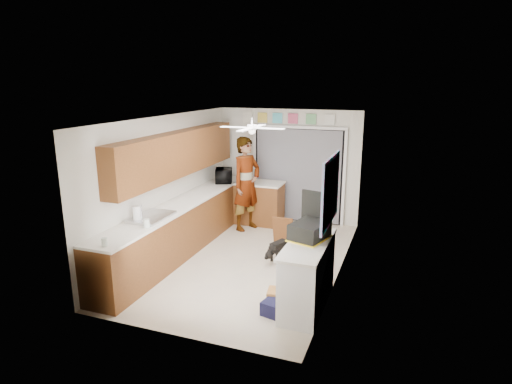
% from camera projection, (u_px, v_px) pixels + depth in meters
% --- Properties ---
extents(floor, '(5.00, 5.00, 0.00)m').
position_uv_depth(floor, '(248.00, 260.00, 7.62)').
color(floor, '#C2B29C').
rests_on(floor, ground).
extents(ceiling, '(5.00, 5.00, 0.00)m').
position_uv_depth(ceiling, '(248.00, 118.00, 6.99)').
color(ceiling, white).
rests_on(ceiling, ground).
extents(wall_back, '(3.20, 0.00, 3.20)m').
position_uv_depth(wall_back, '(288.00, 166.00, 9.58)').
color(wall_back, silver).
rests_on(wall_back, ground).
extents(wall_front, '(3.20, 0.00, 3.20)m').
position_uv_depth(wall_front, '(172.00, 242.00, 5.03)').
color(wall_front, silver).
rests_on(wall_front, ground).
extents(wall_left, '(0.00, 5.00, 5.00)m').
position_uv_depth(wall_left, '(167.00, 184.00, 7.83)').
color(wall_left, silver).
rests_on(wall_left, ground).
extents(wall_right, '(0.00, 5.00, 5.00)m').
position_uv_depth(wall_right, '(342.00, 200.00, 6.78)').
color(wall_right, silver).
rests_on(wall_right, ground).
extents(left_base_cabinets, '(0.60, 4.80, 0.90)m').
position_uv_depth(left_base_cabinets, '(183.00, 228.00, 7.94)').
color(left_base_cabinets, brown).
rests_on(left_base_cabinets, floor).
extents(left_countertop, '(0.62, 4.80, 0.04)m').
position_uv_depth(left_countertop, '(182.00, 203.00, 7.81)').
color(left_countertop, white).
rests_on(left_countertop, left_base_cabinets).
extents(upper_cabinets, '(0.32, 4.00, 0.80)m').
position_uv_depth(upper_cabinets, '(178.00, 154.00, 7.82)').
color(upper_cabinets, brown).
rests_on(upper_cabinets, wall_left).
extents(sink_basin, '(0.50, 0.76, 0.06)m').
position_uv_depth(sink_basin, '(151.00, 217.00, 6.90)').
color(sink_basin, silver).
rests_on(sink_basin, left_countertop).
extents(faucet, '(0.03, 0.03, 0.22)m').
position_uv_depth(faucet, '(141.00, 211.00, 6.93)').
color(faucet, silver).
rests_on(faucet, left_countertop).
extents(peninsula_base, '(1.00, 0.60, 0.90)m').
position_uv_depth(peninsula_base, '(259.00, 204.00, 9.49)').
color(peninsula_base, brown).
rests_on(peninsula_base, floor).
extents(peninsula_top, '(1.04, 0.64, 0.04)m').
position_uv_depth(peninsula_top, '(259.00, 183.00, 9.37)').
color(peninsula_top, white).
rests_on(peninsula_top, peninsula_base).
extents(back_opening_recess, '(2.00, 0.06, 2.10)m').
position_uv_depth(back_opening_recess, '(298.00, 175.00, 9.52)').
color(back_opening_recess, black).
rests_on(back_opening_recess, wall_back).
extents(curtain_panel, '(1.90, 0.03, 2.05)m').
position_uv_depth(curtain_panel, '(298.00, 176.00, 9.48)').
color(curtain_panel, gray).
rests_on(curtain_panel, wall_back).
extents(door_trim_left, '(0.06, 0.04, 2.10)m').
position_uv_depth(door_trim_left, '(255.00, 172.00, 9.83)').
color(door_trim_left, white).
rests_on(door_trim_left, wall_back).
extents(door_trim_right, '(0.06, 0.04, 2.10)m').
position_uv_depth(door_trim_right, '(344.00, 179.00, 9.16)').
color(door_trim_right, white).
rests_on(door_trim_right, wall_back).
extents(door_trim_head, '(2.10, 0.04, 0.06)m').
position_uv_depth(door_trim_head, '(299.00, 127.00, 9.22)').
color(door_trim_head, white).
rests_on(door_trim_head, wall_back).
extents(header_frame_0, '(0.22, 0.02, 0.22)m').
position_uv_depth(header_frame_0, '(262.00, 118.00, 9.49)').
color(header_frame_0, '#DFC54A').
rests_on(header_frame_0, wall_back).
extents(header_frame_1, '(0.22, 0.02, 0.22)m').
position_uv_depth(header_frame_1, '(277.00, 118.00, 9.37)').
color(header_frame_1, '#53CADF').
rests_on(header_frame_1, wall_back).
extents(header_frame_2, '(0.22, 0.02, 0.22)m').
position_uv_depth(header_frame_2, '(293.00, 119.00, 9.26)').
color(header_frame_2, '#C94B6F').
rests_on(header_frame_2, wall_back).
extents(header_frame_3, '(0.22, 0.02, 0.22)m').
position_uv_depth(header_frame_3, '(311.00, 119.00, 9.12)').
color(header_frame_3, '#62AC6E').
rests_on(header_frame_3, wall_back).
extents(header_frame_4, '(0.22, 0.02, 0.22)m').
position_uv_depth(header_frame_4, '(330.00, 120.00, 8.99)').
color(header_frame_4, silver).
rests_on(header_frame_4, wall_back).
extents(route66_sign, '(0.22, 0.02, 0.26)m').
position_uv_depth(route66_sign, '(248.00, 117.00, 9.60)').
color(route66_sign, silver).
rests_on(route66_sign, wall_back).
extents(right_counter_base, '(0.50, 1.40, 0.90)m').
position_uv_depth(right_counter_base, '(308.00, 276.00, 5.97)').
color(right_counter_base, white).
rests_on(right_counter_base, floor).
extents(right_counter_top, '(0.54, 1.44, 0.04)m').
position_uv_depth(right_counter_top, '(308.00, 244.00, 5.85)').
color(right_counter_top, white).
rests_on(right_counter_top, right_counter_base).
extents(abstract_painting, '(0.03, 1.15, 0.95)m').
position_uv_depth(abstract_painting, '(330.00, 191.00, 5.77)').
color(abstract_painting, '#E855B4').
rests_on(abstract_painting, wall_right).
extents(ceiling_fan, '(1.14, 1.14, 0.24)m').
position_uv_depth(ceiling_fan, '(252.00, 128.00, 7.22)').
color(ceiling_fan, white).
rests_on(ceiling_fan, ceiling).
extents(microwave, '(0.53, 0.62, 0.29)m').
position_uv_depth(microwave, '(224.00, 176.00, 9.34)').
color(microwave, black).
rests_on(microwave, left_countertop).
extents(jar_a, '(0.10, 0.10, 0.13)m').
position_uv_depth(jar_a, '(147.00, 223.00, 6.45)').
color(jar_a, silver).
rests_on(jar_a, left_countertop).
extents(jar_b, '(0.09, 0.09, 0.12)m').
position_uv_depth(jar_b, '(104.00, 242.00, 5.72)').
color(jar_b, silver).
rests_on(jar_b, left_countertop).
extents(paper_towel_roll, '(0.15, 0.15, 0.26)m').
position_uv_depth(paper_towel_roll, '(137.00, 214.00, 6.69)').
color(paper_towel_roll, white).
rests_on(paper_towel_roll, left_countertop).
extents(suitcase, '(0.55, 0.65, 0.24)m').
position_uv_depth(suitcase, '(310.00, 231.00, 5.97)').
color(suitcase, black).
rests_on(suitcase, right_counter_top).
extents(suitcase_rim, '(0.58, 0.68, 0.02)m').
position_uv_depth(suitcase_rim, '(309.00, 238.00, 6.00)').
color(suitcase_rim, yellow).
rests_on(suitcase_rim, suitcase).
extents(suitcase_lid, '(0.41, 0.14, 0.50)m').
position_uv_depth(suitcase_lid, '(315.00, 208.00, 6.17)').
color(suitcase_lid, black).
rests_on(suitcase_lid, suitcase).
extents(cardboard_box, '(0.40, 0.33, 0.23)m').
position_uv_depth(cardboard_box, '(281.00, 298.00, 6.04)').
color(cardboard_box, '#AA7135').
rests_on(cardboard_box, floor).
extents(navy_crate, '(0.37, 0.33, 0.19)m').
position_uv_depth(navy_crate, '(275.00, 308.00, 5.80)').
color(navy_crate, black).
rests_on(navy_crate, floor).
extents(cabinet_door_panel, '(0.40, 0.16, 0.59)m').
position_uv_depth(cabinet_door_panel, '(283.00, 232.00, 8.17)').
color(cabinet_door_panel, brown).
rests_on(cabinet_door_panel, floor).
extents(man, '(0.73, 0.85, 1.98)m').
position_uv_depth(man, '(247.00, 184.00, 8.99)').
color(man, white).
rests_on(man, floor).
extents(dog, '(0.38, 0.54, 0.39)m').
position_uv_depth(dog, '(279.00, 250.00, 7.56)').
color(dog, black).
rests_on(dog, floor).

